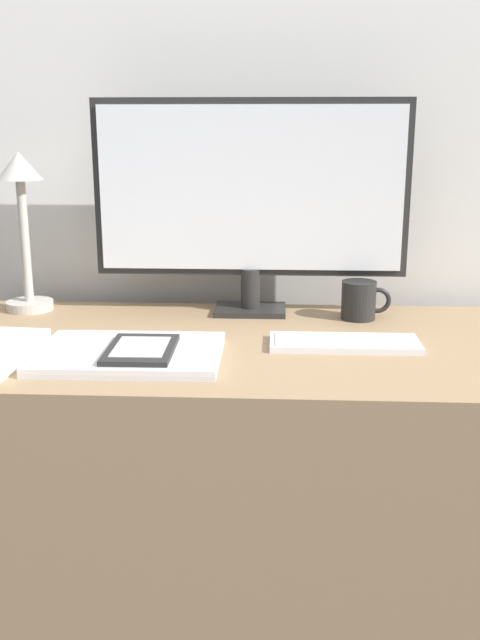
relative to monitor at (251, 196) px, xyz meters
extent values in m
cube|color=silver|center=(0.05, 0.16, 0.19)|extent=(3.60, 0.05, 2.40)
cube|color=#997A56|center=(0.05, -0.22, -0.63)|extent=(1.28, 0.59, 0.75)
cube|color=#262626|center=(0.00, 0.00, -0.25)|extent=(0.15, 0.11, 0.01)
cylinder|color=#262626|center=(0.00, 0.00, -0.20)|extent=(0.04, 0.04, 0.09)
cube|color=#262626|center=(0.00, 0.00, 0.01)|extent=(0.66, 0.01, 0.37)
cube|color=white|center=(0.00, -0.01, 0.01)|extent=(0.64, 0.01, 0.34)
cube|color=silver|center=(0.18, -0.24, -0.25)|extent=(0.27, 0.11, 0.01)
cube|color=silver|center=(0.18, -0.25, -0.24)|extent=(0.26, 0.09, 0.00)
cube|color=silver|center=(-0.20, -0.34, -0.25)|extent=(0.32, 0.23, 0.01)
cube|color=silver|center=(-0.20, -0.34, -0.24)|extent=(0.32, 0.23, 0.01)
cube|color=black|center=(-0.17, -0.35, -0.23)|extent=(0.12, 0.17, 0.01)
cube|color=beige|center=(-0.17, -0.35, -0.23)|extent=(0.09, 0.12, 0.00)
cylinder|color=#BCB7AD|center=(-0.49, 0.00, -0.24)|extent=(0.10, 0.10, 0.02)
cylinder|color=#BCB7AD|center=(-0.49, 0.00, -0.10)|extent=(0.02, 0.02, 0.26)
cone|color=#BCB7AD|center=(-0.49, 0.00, 0.06)|extent=(0.10, 0.10, 0.06)
cylinder|color=black|center=(0.23, -0.04, -0.21)|extent=(0.07, 0.07, 0.08)
torus|color=black|center=(0.27, -0.04, -0.21)|extent=(0.06, 0.01, 0.06)
camera|label=1|loc=(0.06, -1.51, 0.14)|focal=40.00mm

